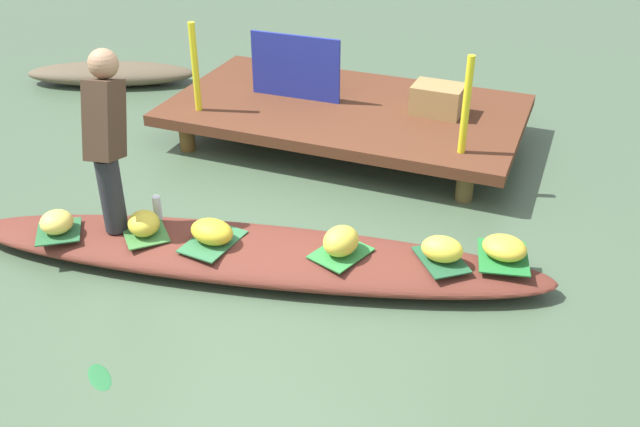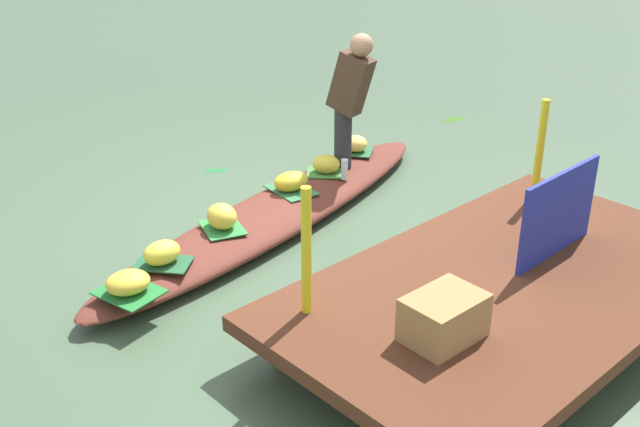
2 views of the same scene
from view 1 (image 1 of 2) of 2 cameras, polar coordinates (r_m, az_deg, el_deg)
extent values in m
plane|color=#445A41|center=(5.04, -5.46, -4.14)|extent=(40.00, 40.00, 0.00)
cube|color=#552D1C|center=(6.70, 2.04, 8.23)|extent=(3.20, 1.80, 0.10)
cylinder|color=brown|center=(6.70, -10.54, 6.03)|extent=(0.14, 0.14, 0.26)
cylinder|color=brown|center=(5.86, 11.45, 2.19)|extent=(0.14, 0.14, 0.26)
cylinder|color=brown|center=(7.86, -5.11, 10.17)|extent=(0.14, 0.14, 0.26)
cylinder|color=#552A15|center=(7.16, 13.79, 7.28)|extent=(0.14, 0.14, 0.26)
ellipsoid|color=brown|center=(4.98, -5.51, -3.21)|extent=(4.18, 1.53, 0.20)
ellipsoid|color=brown|center=(8.53, -16.26, 10.64)|extent=(1.94, 1.19, 0.23)
cube|color=#225432|center=(4.78, 9.61, -3.63)|extent=(0.44, 0.46, 0.01)
ellipsoid|color=yellow|center=(4.74, 9.69, -2.81)|extent=(0.28, 0.21, 0.17)
cube|color=#306D41|center=(4.96, -8.52, -2.21)|extent=(0.34, 0.47, 0.01)
ellipsoid|color=gold|center=(4.91, -8.59, -1.43)|extent=(0.34, 0.27, 0.16)
cube|color=#286036|center=(5.33, -20.06, -1.35)|extent=(0.43, 0.43, 0.01)
ellipsoid|color=#F4D357|center=(5.29, -20.21, -0.64)|extent=(0.30, 0.31, 0.16)
cube|color=#3D7637|center=(5.13, -13.73, -1.54)|extent=(0.44, 0.45, 0.01)
ellipsoid|color=gold|center=(5.09, -13.84, -0.77)|extent=(0.33, 0.33, 0.17)
cube|color=#217230|center=(4.90, 14.36, -3.36)|extent=(0.40, 0.47, 0.01)
ellipsoid|color=yellow|center=(4.86, 14.46, -2.65)|extent=(0.34, 0.30, 0.15)
cube|color=#2F813A|center=(4.78, 1.66, -3.16)|extent=(0.40, 0.45, 0.01)
ellipsoid|color=yellow|center=(4.73, 1.68, -2.20)|extent=(0.28, 0.31, 0.19)
cylinder|color=#28282D|center=(5.11, -16.24, 1.45)|extent=(0.16, 0.16, 0.55)
cube|color=#422E20|center=(4.95, -16.76, 7.16)|extent=(0.26, 0.44, 0.58)
sphere|color=#9E7556|center=(4.92, -16.86, 11.33)|extent=(0.20, 0.20, 0.20)
cylinder|color=silver|center=(5.25, -12.81, 0.44)|extent=(0.06, 0.06, 0.18)
cube|color=#212D96|center=(6.75, -1.98, 11.57)|extent=(0.87, 0.04, 0.60)
cylinder|color=yellow|center=(6.52, -9.90, 11.38)|extent=(0.06, 0.06, 0.80)
cylinder|color=yellow|center=(5.72, 11.55, 8.42)|extent=(0.06, 0.06, 0.80)
cube|color=#9D7947|center=(6.53, 9.34, 8.95)|extent=(0.45, 0.33, 0.26)
ellipsoid|color=#226433|center=(4.34, -17.13, -12.30)|extent=(0.27, 0.24, 0.01)
camera|label=2|loc=(8.26, 37.23, 24.84)|focal=42.64mm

